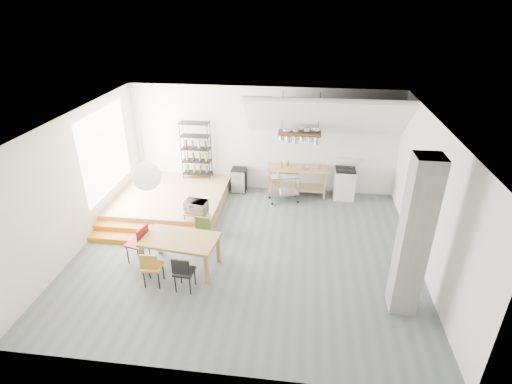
# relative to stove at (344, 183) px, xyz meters

# --- Properties ---
(floor) EXTENTS (8.00, 8.00, 0.00)m
(floor) POSITION_rel_stove_xyz_m (-2.50, -3.16, -0.48)
(floor) COLOR #545F61
(floor) RESTS_ON ground
(wall_back) EXTENTS (8.00, 0.04, 3.20)m
(wall_back) POSITION_rel_stove_xyz_m (-2.50, 0.34, 1.12)
(wall_back) COLOR silver
(wall_back) RESTS_ON ground
(wall_left) EXTENTS (0.04, 7.00, 3.20)m
(wall_left) POSITION_rel_stove_xyz_m (-6.50, -3.16, 1.12)
(wall_left) COLOR silver
(wall_left) RESTS_ON ground
(wall_right) EXTENTS (0.04, 7.00, 3.20)m
(wall_right) POSITION_rel_stove_xyz_m (1.50, -3.16, 1.12)
(wall_right) COLOR silver
(wall_right) RESTS_ON ground
(ceiling) EXTENTS (8.00, 7.00, 0.02)m
(ceiling) POSITION_rel_stove_xyz_m (-2.50, -3.16, 2.72)
(ceiling) COLOR white
(ceiling) RESTS_ON wall_back
(slope_ceiling) EXTENTS (4.40, 1.44, 1.32)m
(slope_ceiling) POSITION_rel_stove_xyz_m (-0.70, -0.26, 2.07)
(slope_ceiling) COLOR white
(slope_ceiling) RESTS_ON wall_back
(window_pane) EXTENTS (0.02, 2.50, 2.20)m
(window_pane) POSITION_rel_stove_xyz_m (-6.48, -1.66, 1.32)
(window_pane) COLOR white
(window_pane) RESTS_ON wall_left
(platform) EXTENTS (3.00, 3.00, 0.40)m
(platform) POSITION_rel_stove_xyz_m (-5.00, -1.16, -0.28)
(platform) COLOR #A48252
(platform) RESTS_ON ground
(step_lower) EXTENTS (3.00, 0.35, 0.13)m
(step_lower) POSITION_rel_stove_xyz_m (-5.00, -3.11, -0.41)
(step_lower) COLOR orange
(step_lower) RESTS_ON ground
(step_upper) EXTENTS (3.00, 0.35, 0.27)m
(step_upper) POSITION_rel_stove_xyz_m (-5.00, -2.76, -0.35)
(step_upper) COLOR orange
(step_upper) RESTS_ON ground
(concrete_column) EXTENTS (0.50, 0.50, 3.20)m
(concrete_column) POSITION_rel_stove_xyz_m (0.80, -4.66, 1.12)
(concrete_column) COLOR slate
(concrete_column) RESTS_ON ground
(kitchen_counter) EXTENTS (1.80, 0.60, 0.91)m
(kitchen_counter) POSITION_rel_stove_xyz_m (-1.40, -0.01, 0.15)
(kitchen_counter) COLOR #A48252
(kitchen_counter) RESTS_ON ground
(stove) EXTENTS (0.60, 0.60, 1.18)m
(stove) POSITION_rel_stove_xyz_m (0.00, 0.00, 0.00)
(stove) COLOR white
(stove) RESTS_ON ground
(pot_rack) EXTENTS (1.20, 0.50, 1.43)m
(pot_rack) POSITION_rel_stove_xyz_m (-1.37, -0.23, 1.50)
(pot_rack) COLOR #392417
(pot_rack) RESTS_ON ceiling
(wire_shelving) EXTENTS (0.88, 0.38, 1.80)m
(wire_shelving) POSITION_rel_stove_xyz_m (-4.50, 0.04, 0.85)
(wire_shelving) COLOR black
(wire_shelving) RESTS_ON platform
(microwave_shelf) EXTENTS (0.60, 0.40, 0.16)m
(microwave_shelf) POSITION_rel_stove_xyz_m (-3.90, -2.41, 0.07)
(microwave_shelf) COLOR #A48252
(microwave_shelf) RESTS_ON platform
(paper_lantern) EXTENTS (0.60, 0.60, 0.60)m
(paper_lantern) POSITION_rel_stove_xyz_m (-4.44, -3.90, 1.72)
(paper_lantern) COLOR white
(paper_lantern) RESTS_ON ceiling
(dining_table) EXTENTS (1.72, 1.09, 0.77)m
(dining_table) POSITION_rel_stove_xyz_m (-3.84, -3.97, 0.21)
(dining_table) COLOR olive
(dining_table) RESTS_ON ground
(chair_mustard) EXTENTS (0.40, 0.40, 0.85)m
(chair_mustard) POSITION_rel_stove_xyz_m (-4.27, -4.66, 0.03)
(chair_mustard) COLOR #A6751C
(chair_mustard) RESTS_ON ground
(chair_black) EXTENTS (0.41, 0.41, 0.85)m
(chair_black) POSITION_rel_stove_xyz_m (-3.57, -4.74, 0.03)
(chair_black) COLOR black
(chair_black) RESTS_ON ground
(chair_olive) EXTENTS (0.45, 0.45, 0.86)m
(chair_olive) POSITION_rel_stove_xyz_m (-3.56, -3.27, 0.03)
(chair_olive) COLOR #53632E
(chair_olive) RESTS_ON ground
(chair_red) EXTENTS (0.52, 0.52, 0.94)m
(chair_red) POSITION_rel_stove_xyz_m (-4.83, -3.87, 0.08)
(chair_red) COLOR maroon
(chair_red) RESTS_ON ground
(rolling_cart) EXTENTS (0.94, 0.68, 0.84)m
(rolling_cart) POSITION_rel_stove_xyz_m (-1.77, -0.46, 0.06)
(rolling_cart) COLOR silver
(rolling_cart) RESTS_ON ground
(mini_fridge) EXTENTS (0.44, 0.44, 0.75)m
(mini_fridge) POSITION_rel_stove_xyz_m (-3.20, 0.04, -0.11)
(mini_fridge) COLOR black
(mini_fridge) RESTS_ON ground
(microwave) EXTENTS (0.61, 0.46, 0.31)m
(microwave) POSITION_rel_stove_xyz_m (-3.90, -2.41, 0.24)
(microwave) COLOR beige
(microwave) RESTS_ON microwave_shelf
(bowl) EXTENTS (0.26, 0.26, 0.05)m
(bowl) POSITION_rel_stove_xyz_m (-1.21, -0.06, 0.46)
(bowl) COLOR silver
(bowl) RESTS_ON kitchen_counter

